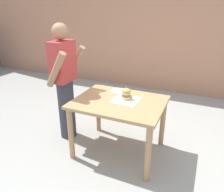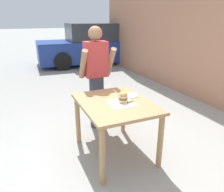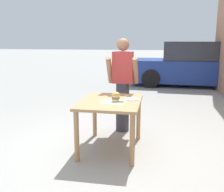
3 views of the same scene
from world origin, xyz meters
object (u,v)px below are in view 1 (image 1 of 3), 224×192
patio_table (119,109)px  side_plate_with_forks (119,91)px  pickle_spear (131,96)px  sandwich (126,94)px  diner_across_table (65,82)px

patio_table → side_plate_with_forks: size_ratio=5.17×
patio_table → pickle_spear: bearing=-30.4°
sandwich → diner_across_table: 0.93m
sandwich → side_plate_with_forks: size_ratio=0.83×
side_plate_with_forks → diner_across_table: 0.78m
pickle_spear → diner_across_table: (-0.12, 0.97, 0.10)m
pickle_spear → patio_table: bearing=149.6°
sandwich → side_plate_with_forks: sandwich is taller
side_plate_with_forks → sandwich: bearing=-138.2°
patio_table → sandwich: size_ratio=6.21×
patio_table → sandwich: sandwich is taller
patio_table → side_plate_with_forks: (0.30, 0.13, 0.13)m
pickle_spear → diner_across_table: bearing=96.8°
patio_table → diner_across_table: 0.90m
pickle_spear → side_plate_with_forks: (0.13, 0.23, -0.01)m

